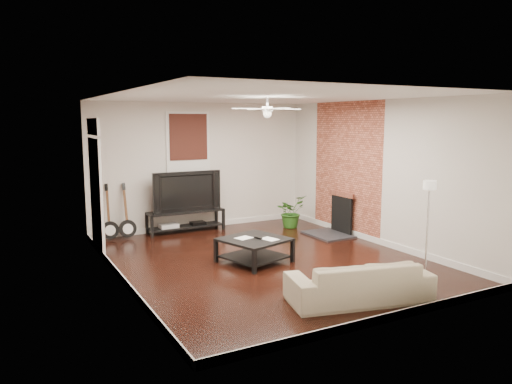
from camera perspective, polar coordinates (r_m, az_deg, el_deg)
room at (r=8.32m, az=1.30°, el=1.35°), size 5.01×6.01×2.81m
brick_accent at (r=10.54m, az=10.46°, el=2.69°), size 0.02×2.20×2.80m
fireplace at (r=10.49m, az=9.09°, el=-2.48°), size 0.80×1.10×0.92m
window_back at (r=10.84m, az=-7.88°, el=5.83°), size 1.00×0.06×1.30m
door_left at (r=9.30m, az=-18.02°, el=0.75°), size 0.08×1.00×2.50m
tv_stand at (r=10.82m, az=-8.16°, el=-3.35°), size 1.68×0.45×0.47m
tv at (r=10.72m, az=-8.27°, el=0.16°), size 1.50×0.20×0.87m
coffee_table at (r=8.45m, az=-0.20°, el=-6.78°), size 1.24×1.24×0.42m
sofa at (r=6.82m, az=11.88°, el=-10.10°), size 2.03×1.17×0.56m
floor_lamp at (r=7.66m, az=19.29°, el=-4.45°), size 0.31×0.31×1.56m
potted_plant at (r=11.12m, az=4.06°, el=-2.28°), size 0.81×0.76×0.73m
guitar_left at (r=10.30m, az=-16.71°, el=-2.26°), size 0.38×0.29×1.16m
guitar_right at (r=10.34m, az=-14.78°, el=-2.14°), size 0.36×0.26×1.16m
ceiling_fan at (r=8.26m, az=1.33°, el=9.64°), size 1.24×1.24×0.32m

